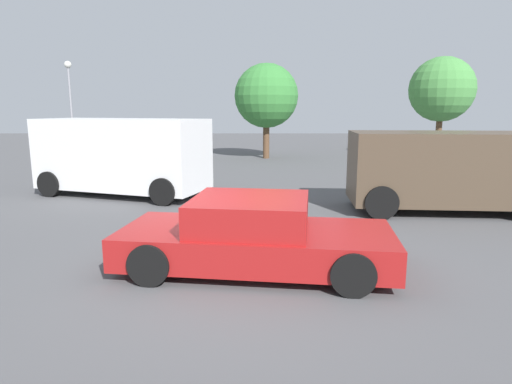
{
  "coord_description": "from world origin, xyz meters",
  "views": [
    {
      "loc": [
        0.37,
        -6.89,
        2.58
      ],
      "look_at": [
        0.37,
        1.92,
        0.9
      ],
      "focal_mm": 30.69,
      "sensor_mm": 36.0,
      "label": 1
    }
  ],
  "objects_px": {
    "sedan_foreground": "(254,236)",
    "van_white": "(122,154)",
    "dog": "(247,210)",
    "suv_dark": "(445,169)",
    "light_post_near": "(69,89)"
  },
  "relations": [
    {
      "from": "sedan_foreground",
      "to": "van_white",
      "type": "bearing_deg",
      "value": 129.87
    },
    {
      "from": "dog",
      "to": "suv_dark",
      "type": "xyz_separation_m",
      "value": [
        4.94,
        0.98,
        0.83
      ]
    },
    {
      "from": "suv_dark",
      "to": "light_post_near",
      "type": "height_order",
      "value": "light_post_near"
    },
    {
      "from": "van_white",
      "to": "light_post_near",
      "type": "bearing_deg",
      "value": 135.65
    },
    {
      "from": "sedan_foreground",
      "to": "light_post_near",
      "type": "relative_size",
      "value": 0.83
    },
    {
      "from": "van_white",
      "to": "light_post_near",
      "type": "height_order",
      "value": "light_post_near"
    },
    {
      "from": "sedan_foreground",
      "to": "van_white",
      "type": "distance_m",
      "value": 7.48
    },
    {
      "from": "dog",
      "to": "suv_dark",
      "type": "height_order",
      "value": "suv_dark"
    },
    {
      "from": "dog",
      "to": "suv_dark",
      "type": "relative_size",
      "value": 0.12
    },
    {
      "from": "van_white",
      "to": "light_post_near",
      "type": "relative_size",
      "value": 0.98
    },
    {
      "from": "sedan_foreground",
      "to": "dog",
      "type": "xyz_separation_m",
      "value": [
        -0.17,
        3.09,
        -0.28
      ]
    },
    {
      "from": "sedan_foreground",
      "to": "dog",
      "type": "distance_m",
      "value": 3.11
    },
    {
      "from": "dog",
      "to": "light_post_near",
      "type": "bearing_deg",
      "value": 178.2
    },
    {
      "from": "dog",
      "to": "sedan_foreground",
      "type": "bearing_deg",
      "value": -30.77
    },
    {
      "from": "van_white",
      "to": "dog",
      "type": "bearing_deg",
      "value": -21.44
    }
  ]
}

